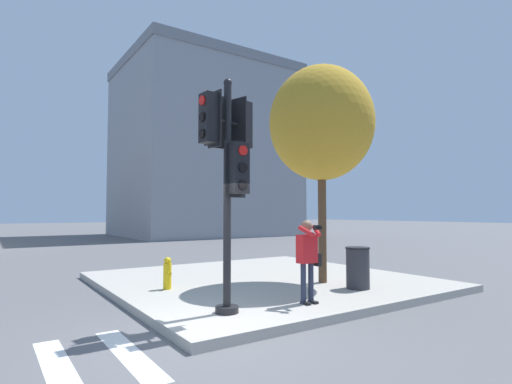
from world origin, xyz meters
The scene contains 8 objects.
ground_plane centered at (0.00, 0.00, 0.00)m, with size 160.00×160.00×0.00m, color #5B5B5E.
sidewalk_corner centered at (3.50, 3.50, 0.09)m, with size 8.00×8.00×0.17m.
traffic_signal_pole centered at (0.74, 0.70, 3.08)m, with size 1.14×1.14×4.32m.
person_photographer centered at (2.48, 0.43, 1.17)m, with size 0.58×0.54×1.66m.
street_tree centered at (4.40, 2.03, 4.36)m, with size 2.77×2.77×5.72m.
fire_hydrant centered at (0.70, 3.43, 0.55)m, with size 0.19×0.25×0.76m.
trash_bin centered at (4.51, 0.94, 0.67)m, with size 0.58×0.58×0.99m.
building_right centered at (13.31, 26.83, 7.61)m, with size 14.11×12.50×15.20m.
Camera 1 is at (-2.93, -5.69, 1.99)m, focal length 28.00 mm.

